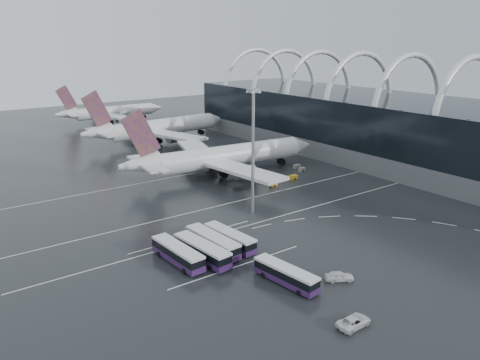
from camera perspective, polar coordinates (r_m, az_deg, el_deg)
ground at (r=109.59m, az=5.09°, el=-3.88°), size 420.00×420.00×0.00m
terminal at (r=163.85m, az=17.12°, el=6.40°), size 42.00×160.00×34.90m
lane_marking_near at (r=108.19m, az=5.78°, el=-4.18°), size 120.00×0.25×0.01m
lane_marking_mid at (r=118.31m, az=1.29°, el=-2.21°), size 120.00×0.25×0.01m
lane_marking_far at (r=140.57m, az=-5.62°, el=0.84°), size 120.00×0.25×0.01m
bus_bay_line_south at (r=84.45m, az=-0.24°, el=-10.45°), size 28.00×0.25×0.01m
bus_bay_line_north at (r=96.63m, az=-5.82°, el=-6.85°), size 28.00×0.25×0.01m
airliner_main at (r=136.76m, az=-2.29°, el=2.77°), size 63.04×55.06×21.34m
airliner_gate_b at (r=183.99m, az=-10.15°, el=6.24°), size 62.00×55.62×21.52m
airliner_gate_c at (r=233.40m, az=-15.60°, el=7.94°), size 51.93×48.17×18.59m
bus_row_near_a at (r=85.62m, az=-7.60°, el=-8.86°), size 3.87×13.48×3.28m
bus_row_near_b at (r=86.11m, az=-4.66°, el=-8.57°), size 4.36×13.85×3.35m
bus_row_near_c at (r=89.25m, az=-3.38°, el=-7.58°), size 3.97×13.84×3.37m
bus_row_near_d at (r=91.12m, az=-1.30°, el=-7.10°), size 4.04×13.03×3.16m
bus_row_far_b at (r=78.61m, az=5.61°, el=-11.40°), size 4.25×12.49×3.01m
van_curve_a at (r=70.34m, az=13.70°, el=-16.41°), size 5.51×2.56×1.53m
van_curve_b at (r=81.21m, az=11.99°, el=-11.39°), size 5.14×4.20×1.65m
floodlight_mast at (r=103.42m, az=1.62°, el=5.25°), size 2.18×2.18×28.43m
gse_cart_belly_a at (r=134.37m, az=6.52°, el=0.33°), size 2.32×1.37×1.26m
gse_cart_belly_b at (r=146.01m, az=6.93°, el=1.66°), size 2.19×1.29×1.19m
gse_cart_belly_c at (r=128.02m, az=4.10°, el=-0.49°), size 2.02×1.20×1.10m
gse_cart_belly_d at (r=143.14m, az=7.54°, el=1.30°), size 2.06×1.22×1.12m
gse_cart_belly_e at (r=143.61m, az=0.65°, el=1.50°), size 1.96×1.16×1.07m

